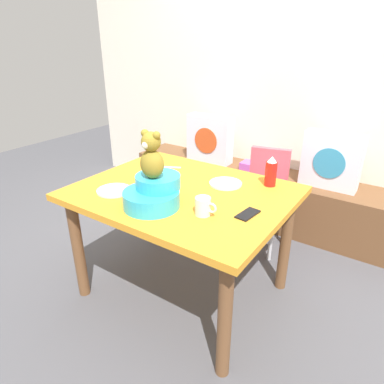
{
  "coord_description": "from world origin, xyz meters",
  "views": [
    {
      "loc": [
        1.09,
        -1.49,
        1.57
      ],
      "look_at": [
        0.0,
        0.1,
        0.69
      ],
      "focal_mm": 32.03,
      "sensor_mm": 36.0,
      "label": 1
    }
  ],
  "objects_px": {
    "pillow_floral_right": "(331,161)",
    "teddy_bear": "(152,156)",
    "infant_seat_teal": "(154,193)",
    "book_stack": "(252,166)",
    "cell_phone": "(248,214)",
    "dinner_plate_far": "(114,190)",
    "dining_table": "(183,205)",
    "coffee_mug": "(203,206)",
    "dinner_plate_near": "(226,183)",
    "pillow_floral_left": "(210,139)",
    "ketchup_bottle": "(271,172)",
    "highchair": "(265,187)"
  },
  "relations": [
    {
      "from": "pillow_floral_right",
      "to": "teddy_bear",
      "type": "bearing_deg",
      "value": -111.14
    },
    {
      "from": "infant_seat_teal",
      "to": "book_stack",
      "type": "bearing_deg",
      "value": 93.92
    },
    {
      "from": "book_stack",
      "to": "teddy_bear",
      "type": "height_order",
      "value": "teddy_bear"
    },
    {
      "from": "pillow_floral_right",
      "to": "infant_seat_teal",
      "type": "xyz_separation_m",
      "value": [
        -0.57,
        -1.47,
        0.13
      ]
    },
    {
      "from": "pillow_floral_right",
      "to": "cell_phone",
      "type": "height_order",
      "value": "pillow_floral_right"
    },
    {
      "from": "teddy_bear",
      "to": "dinner_plate_far",
      "type": "distance_m",
      "value": 0.41
    },
    {
      "from": "book_stack",
      "to": "cell_phone",
      "type": "distance_m",
      "value": 1.44
    },
    {
      "from": "dining_table",
      "to": "coffee_mug",
      "type": "distance_m",
      "value": 0.36
    },
    {
      "from": "infant_seat_teal",
      "to": "dinner_plate_far",
      "type": "bearing_deg",
      "value": 178.71
    },
    {
      "from": "dining_table",
      "to": "infant_seat_teal",
      "type": "relative_size",
      "value": 3.75
    },
    {
      "from": "coffee_mug",
      "to": "dinner_plate_near",
      "type": "relative_size",
      "value": 0.6
    },
    {
      "from": "infant_seat_teal",
      "to": "coffee_mug",
      "type": "distance_m",
      "value": 0.28
    },
    {
      "from": "coffee_mug",
      "to": "pillow_floral_left",
      "type": "bearing_deg",
      "value": 120.39
    },
    {
      "from": "dinner_plate_near",
      "to": "infant_seat_teal",
      "type": "bearing_deg",
      "value": -110.86
    },
    {
      "from": "ketchup_bottle",
      "to": "pillow_floral_left",
      "type": "bearing_deg",
      "value": 138.0
    },
    {
      "from": "teddy_bear",
      "to": "ketchup_bottle",
      "type": "height_order",
      "value": "teddy_bear"
    },
    {
      "from": "pillow_floral_left",
      "to": "infant_seat_teal",
      "type": "relative_size",
      "value": 1.33
    },
    {
      "from": "teddy_bear",
      "to": "coffee_mug",
      "type": "height_order",
      "value": "teddy_bear"
    },
    {
      "from": "pillow_floral_left",
      "to": "coffee_mug",
      "type": "height_order",
      "value": "pillow_floral_left"
    },
    {
      "from": "dinner_plate_far",
      "to": "infant_seat_teal",
      "type": "bearing_deg",
      "value": -1.29
    },
    {
      "from": "cell_phone",
      "to": "book_stack",
      "type": "bearing_deg",
      "value": -60.02
    },
    {
      "from": "book_stack",
      "to": "cell_phone",
      "type": "height_order",
      "value": "cell_phone"
    },
    {
      "from": "book_stack",
      "to": "teddy_bear",
      "type": "bearing_deg",
      "value": -86.08
    },
    {
      "from": "book_stack",
      "to": "teddy_bear",
      "type": "xyz_separation_m",
      "value": [
        0.1,
        -1.49,
        0.53
      ]
    },
    {
      "from": "book_stack",
      "to": "coffee_mug",
      "type": "bearing_deg",
      "value": -75.18
    },
    {
      "from": "coffee_mug",
      "to": "dinner_plate_far",
      "type": "bearing_deg",
      "value": -175.03
    },
    {
      "from": "infant_seat_teal",
      "to": "dinner_plate_near",
      "type": "bearing_deg",
      "value": 69.14
    },
    {
      "from": "book_stack",
      "to": "dinner_plate_near",
      "type": "height_order",
      "value": "dinner_plate_near"
    },
    {
      "from": "dinner_plate_far",
      "to": "coffee_mug",
      "type": "bearing_deg",
      "value": 4.97
    },
    {
      "from": "teddy_bear",
      "to": "cell_phone",
      "type": "relative_size",
      "value": 1.74
    },
    {
      "from": "cell_phone",
      "to": "dining_table",
      "type": "bearing_deg",
      "value": -1.36
    },
    {
      "from": "book_stack",
      "to": "teddy_bear",
      "type": "relative_size",
      "value": 0.8
    },
    {
      "from": "ketchup_bottle",
      "to": "dinner_plate_far",
      "type": "bearing_deg",
      "value": -140.23
    },
    {
      "from": "dinner_plate_near",
      "to": "cell_phone",
      "type": "bearing_deg",
      "value": -44.55
    },
    {
      "from": "pillow_floral_right",
      "to": "coffee_mug",
      "type": "distance_m",
      "value": 1.44
    },
    {
      "from": "dining_table",
      "to": "ketchup_bottle",
      "type": "height_order",
      "value": "ketchup_bottle"
    },
    {
      "from": "teddy_bear",
      "to": "book_stack",
      "type": "bearing_deg",
      "value": 93.92
    },
    {
      "from": "pillow_floral_left",
      "to": "teddy_bear",
      "type": "distance_m",
      "value": 1.6
    },
    {
      "from": "teddy_bear",
      "to": "coffee_mug",
      "type": "relative_size",
      "value": 2.08
    },
    {
      "from": "dining_table",
      "to": "pillow_floral_left",
      "type": "bearing_deg",
      "value": 114.65
    },
    {
      "from": "pillow_floral_right",
      "to": "book_stack",
      "type": "distance_m",
      "value": 0.7
    },
    {
      "from": "cell_phone",
      "to": "highchair",
      "type": "bearing_deg",
      "value": -67.04
    },
    {
      "from": "coffee_mug",
      "to": "teddy_bear",
      "type": "bearing_deg",
      "value": -168.0
    },
    {
      "from": "pillow_floral_left",
      "to": "dinner_plate_far",
      "type": "xyz_separation_m",
      "value": [
        0.24,
        -1.46,
        0.07
      ]
    },
    {
      "from": "highchair",
      "to": "dining_table",
      "type": "bearing_deg",
      "value": -103.87
    },
    {
      "from": "pillow_floral_right",
      "to": "dining_table",
      "type": "height_order",
      "value": "pillow_floral_right"
    },
    {
      "from": "pillow_floral_right",
      "to": "teddy_bear",
      "type": "height_order",
      "value": "teddy_bear"
    },
    {
      "from": "cell_phone",
      "to": "pillow_floral_right",
      "type": "bearing_deg",
      "value": -88.1
    },
    {
      "from": "teddy_bear",
      "to": "dinner_plate_near",
      "type": "xyz_separation_m",
      "value": [
        0.18,
        0.47,
        -0.27
      ]
    },
    {
      "from": "infant_seat_teal",
      "to": "teddy_bear",
      "type": "distance_m",
      "value": 0.21
    }
  ]
}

